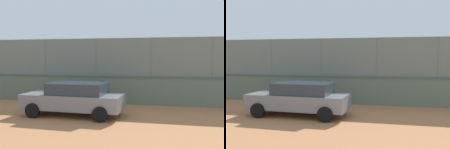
{
  "view_description": "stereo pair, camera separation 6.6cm",
  "coord_description": "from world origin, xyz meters",
  "views": [
    {
      "loc": [
        -3.8,
        22.91,
        2.57
      ],
      "look_at": [
        0.58,
        4.66,
        1.26
      ],
      "focal_mm": 41.66,
      "sensor_mm": 36.0,
      "label": 1
    },
    {
      "loc": [
        -3.87,
        22.9,
        2.57
      ],
      "look_at": [
        0.58,
        4.66,
        1.26
      ],
      "focal_mm": 41.66,
      "sensor_mm": 36.0,
      "label": 2
    }
  ],
  "objects": [
    {
      "name": "ground_plane",
      "position": [
        0.0,
        0.0,
        0.0
      ],
      "size": [
        260.0,
        260.0,
        0.0
      ],
      "primitive_type": "plane",
      "color": "#B27247"
    },
    {
      "name": "spare_ball_by_wall",
      "position": [
        -3.52,
        8.12,
        0.1
      ],
      "size": [
        0.19,
        0.19,
        0.19
      ],
      "primitive_type": "sphere",
      "color": "orange",
      "rests_on": "ground_plane"
    },
    {
      "name": "parked_car_grey",
      "position": [
        0.4,
        12.44,
        0.76
      ],
      "size": [
        4.37,
        1.94,
        1.44
      ],
      "color": "slate",
      "rests_on": "ground_plane"
    },
    {
      "name": "sports_ball",
      "position": [
        -2.7,
        2.04,
        1.17
      ],
      "size": [
        0.19,
        0.19,
        0.19
      ],
      "primitive_type": "sphere",
      "color": "#3399D8"
    },
    {
      "name": "perimeter_wall",
      "position": [
        0.43,
        9.15,
        0.76
      ],
      "size": [
        31.04,
        0.94,
        1.51
      ],
      "color": "slate",
      "rests_on": "ground_plane"
    },
    {
      "name": "player_baseline_waiting",
      "position": [
        -2.5,
        0.39,
        0.88
      ],
      "size": [
        1.03,
        0.71,
        1.5
      ],
      "color": "black",
      "rests_on": "ground_plane"
    },
    {
      "name": "fence_panel_on_wall",
      "position": [
        0.43,
        9.15,
        2.53
      ],
      "size": [
        30.48,
        0.55,
        2.05
      ],
      "color": "slate",
      "rests_on": "perimeter_wall"
    },
    {
      "name": "player_at_service_line",
      "position": [
        3.8,
        2.03,
        0.99
      ],
      "size": [
        1.27,
        0.78,
        1.67
      ],
      "color": "#B2B2B2",
      "rests_on": "ground_plane"
    }
  ]
}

